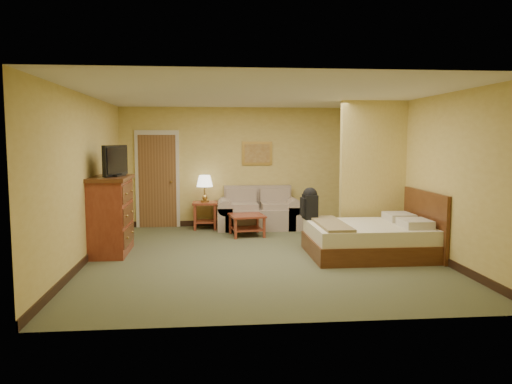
{
  "coord_description": "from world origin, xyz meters",
  "views": [
    {
      "loc": [
        -0.84,
        -7.95,
        1.9
      ],
      "look_at": [
        -0.03,
        0.6,
        1.0
      ],
      "focal_mm": 35.0,
      "sensor_mm": 36.0,
      "label": 1
    }
  ],
  "objects": [
    {
      "name": "back_wall",
      "position": [
        0.0,
        3.0,
        1.3
      ],
      "size": [
        5.5,
        0.02,
        2.6
      ],
      "primitive_type": "cube",
      "color": "#D2B859",
      "rests_on": "floor"
    },
    {
      "name": "tv",
      "position": [
        -2.38,
        0.46,
        1.54
      ],
      "size": [
        0.29,
        0.83,
        0.51
      ],
      "rotation": [
        0.0,
        0.0,
        -0.25
      ],
      "color": "black",
      "rests_on": "dresser"
    },
    {
      "name": "door",
      "position": [
        -1.95,
        2.96,
        1.03
      ],
      "size": [
        0.94,
        0.16,
        2.1
      ],
      "color": "beige",
      "rests_on": "floor"
    },
    {
      "name": "dresser",
      "position": [
        -2.48,
        0.46,
        0.65
      ],
      "size": [
        0.64,
        1.21,
        1.3
      ],
      "color": "maroon",
      "rests_on": "floor"
    },
    {
      "name": "ceiling",
      "position": [
        0.0,
        0.0,
        2.6
      ],
      "size": [
        6.0,
        6.0,
        0.0
      ],
      "primitive_type": "plane",
      "rotation": [
        3.14,
        0.0,
        0.0
      ],
      "color": "white",
      "rests_on": "back_wall"
    },
    {
      "name": "wall_picture",
      "position": [
        0.22,
        2.97,
        1.6
      ],
      "size": [
        0.66,
        0.04,
        0.51
      ],
      "color": "#B78E3F",
      "rests_on": "back_wall"
    },
    {
      "name": "side_table",
      "position": [
        -0.93,
        2.65,
        0.38
      ],
      "size": [
        0.52,
        0.52,
        0.58
      ],
      "color": "maroon",
      "rests_on": "floor"
    },
    {
      "name": "table_lamp",
      "position": [
        -0.93,
        2.65,
        1.01
      ],
      "size": [
        0.35,
        0.35,
        0.57
      ],
      "color": "#A5833C",
      "rests_on": "side_table"
    },
    {
      "name": "coffee_table",
      "position": [
        -0.1,
        1.78,
        0.3
      ],
      "size": [
        0.74,
        0.74,
        0.42
      ],
      "rotation": [
        0.0,
        0.0,
        0.14
      ],
      "color": "maroon",
      "rests_on": "floor"
    },
    {
      "name": "partition",
      "position": [
        2.15,
        0.93,
        1.3
      ],
      "size": [
        1.2,
        0.15,
        2.6
      ],
      "primitive_type": "cube",
      "color": "#D2B859",
      "rests_on": "floor"
    },
    {
      "name": "loveseat",
      "position": [
        0.22,
        2.57,
        0.29
      ],
      "size": [
        1.78,
        0.83,
        0.9
      ],
      "color": "gray",
      "rests_on": "floor"
    },
    {
      "name": "floor",
      "position": [
        0.0,
        0.0,
        0.0
      ],
      "size": [
        6.0,
        6.0,
        0.0
      ],
      "primitive_type": "plane",
      "color": "#525738",
      "rests_on": "ground"
    },
    {
      "name": "right_wall",
      "position": [
        2.75,
        0.0,
        1.3
      ],
      "size": [
        0.02,
        6.0,
        2.6
      ],
      "primitive_type": "cube",
      "color": "#D2B859",
      "rests_on": "floor"
    },
    {
      "name": "bed",
      "position": [
        1.82,
        -0.1,
        0.29
      ],
      "size": [
        1.95,
        1.64,
        1.06
      ],
      "color": "#4C2511",
      "rests_on": "floor"
    },
    {
      "name": "backpack",
      "position": [
        0.91,
        0.55,
        0.81
      ],
      "size": [
        0.26,
        0.33,
        0.55
      ],
      "rotation": [
        0.0,
        0.0,
        0.07
      ],
      "color": "black",
      "rests_on": "bed"
    },
    {
      "name": "baseboard",
      "position": [
        0.0,
        2.99,
        0.06
      ],
      "size": [
        5.5,
        0.02,
        0.12
      ],
      "primitive_type": "cube",
      "color": "black",
      "rests_on": "floor"
    },
    {
      "name": "left_wall",
      "position": [
        -2.75,
        0.0,
        1.3
      ],
      "size": [
        0.02,
        6.0,
        2.6
      ],
      "primitive_type": "cube",
      "color": "#D2B859",
      "rests_on": "floor"
    }
  ]
}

